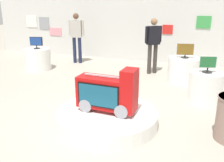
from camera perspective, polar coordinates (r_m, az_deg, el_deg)
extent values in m
plane|color=#A8A091|center=(5.03, -3.99, -8.27)|extent=(30.00, 30.00, 0.00)
cube|color=silver|center=(9.37, 8.36, 13.77)|extent=(12.82, 0.10, 3.12)
cube|color=pink|center=(10.77, -12.50, 10.71)|extent=(0.53, 0.02, 0.30)
cube|color=gray|center=(11.01, -14.92, 12.39)|extent=(0.46, 0.02, 0.48)
cube|color=green|center=(9.13, 19.81, 12.26)|extent=(0.46, 0.02, 0.40)
cube|color=red|center=(9.23, 12.32, 11.19)|extent=(0.36, 0.02, 0.31)
cube|color=white|center=(11.36, -17.54, 12.59)|extent=(0.51, 0.02, 0.47)
cylinder|color=white|center=(4.73, -1.14, -8.19)|extent=(1.86, 1.86, 0.27)
cylinder|color=gray|center=(4.76, -4.95, -4.73)|extent=(0.26, 0.42, 0.24)
cylinder|color=gray|center=(4.51, 2.86, -6.01)|extent=(0.26, 0.42, 0.24)
cube|color=#B70F0F|center=(4.54, -1.17, -2.68)|extent=(1.09, 0.41, 0.56)
cube|color=#B70F0F|center=(4.28, 3.93, 1.32)|extent=(0.25, 0.37, 0.20)
cube|color=black|center=(4.41, -3.18, -3.33)|extent=(0.77, 0.05, 0.42)
cube|color=navy|center=(4.41, -3.18, -3.33)|extent=(0.73, 0.06, 0.38)
cube|color=#B2B2B7|center=(4.44, -1.20, 1.07)|extent=(0.86, 0.07, 0.02)
cylinder|color=white|center=(6.02, 20.13, -1.32)|extent=(0.73, 0.73, 0.69)
cylinder|color=black|center=(5.92, 20.49, 1.91)|extent=(0.22, 0.22, 0.02)
cylinder|color=black|center=(5.91, 20.55, 2.40)|extent=(0.04, 0.04, 0.09)
cube|color=silver|center=(5.87, 20.73, 4.02)|extent=(0.37, 0.14, 0.26)
cube|color=#1E5B2D|center=(5.85, 20.67, 3.98)|extent=(0.33, 0.11, 0.23)
cylinder|color=white|center=(7.30, 15.73, 2.38)|extent=(0.86, 0.86, 0.69)
cylinder|color=black|center=(7.21, 15.97, 5.08)|extent=(0.21, 0.21, 0.02)
cylinder|color=black|center=(7.20, 15.99, 5.38)|extent=(0.04, 0.04, 0.06)
cube|color=silver|center=(7.17, 16.12, 6.86)|extent=(0.47, 0.14, 0.33)
cube|color=brown|center=(7.15, 16.07, 6.84)|extent=(0.43, 0.11, 0.29)
cylinder|color=white|center=(8.64, -16.24, 4.71)|extent=(0.83, 0.83, 0.69)
cylinder|color=black|center=(8.57, -16.45, 7.01)|extent=(0.20, 0.20, 0.02)
cylinder|color=black|center=(8.56, -16.48, 7.34)|extent=(0.04, 0.04, 0.08)
cube|color=black|center=(8.54, -16.58, 8.52)|extent=(0.41, 0.12, 0.28)
cube|color=navy|center=(8.52, -16.69, 8.50)|extent=(0.37, 0.09, 0.25)
cylinder|color=#38332D|center=(7.89, 8.36, 4.83)|extent=(0.12, 0.12, 0.90)
cylinder|color=#38332D|center=(7.99, 9.60, 4.93)|extent=(0.12, 0.12, 0.90)
cube|color=black|center=(7.81, 9.25, 10.04)|extent=(0.42, 0.40, 0.54)
sphere|color=#8C6647|center=(7.77, 9.40, 12.97)|extent=(0.20, 0.20, 0.20)
cylinder|color=black|center=(7.69, 7.70, 10.19)|extent=(0.08, 0.08, 0.49)
cylinder|color=black|center=(7.93, 10.77, 10.28)|extent=(0.08, 0.08, 0.49)
cylinder|color=#1E233F|center=(9.23, -7.18, 6.84)|extent=(0.12, 0.12, 0.92)
cylinder|color=#1E233F|center=(9.29, -8.36, 6.86)|extent=(0.12, 0.12, 0.92)
cube|color=#B2ADA3|center=(9.15, -7.97, 11.49)|extent=(0.40, 0.25, 0.59)
sphere|color=brown|center=(9.11, -8.09, 14.16)|extent=(0.20, 0.20, 0.20)
cylinder|color=#B2ADA3|center=(9.07, -6.52, 11.68)|extent=(0.08, 0.08, 0.53)
cylinder|color=#B2ADA3|center=(9.22, -9.42, 11.67)|extent=(0.08, 0.08, 0.53)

